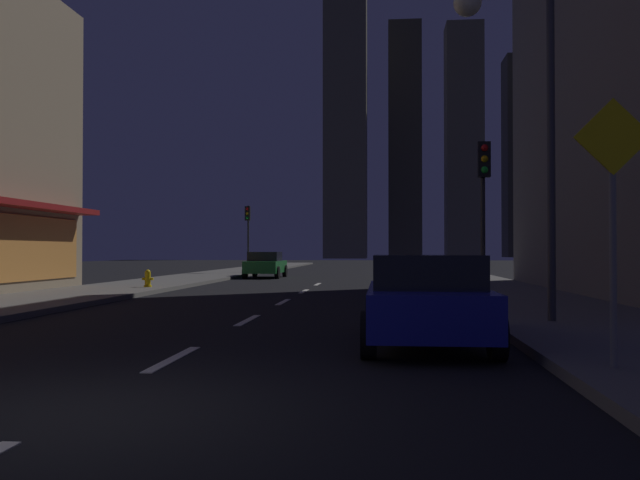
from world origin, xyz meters
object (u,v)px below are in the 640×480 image
at_px(fire_hydrant_far_left, 148,279).
at_px(car_parked_far, 266,265).
at_px(car_parked_near, 426,300).
at_px(pedestrian_crossing_sign, 613,208).
at_px(traffic_light_near_right, 484,185).
at_px(street_lamp_right, 508,71).
at_px(traffic_light_far_left, 248,224).

bearing_deg(fire_hydrant_far_left, car_parked_far, 79.52).
bearing_deg(car_parked_far, car_parked_near, -74.65).
bearing_deg(car_parked_far, pedestrian_crossing_sign, -72.32).
distance_m(traffic_light_near_right, street_lamp_right, 4.46).
distance_m(traffic_light_far_left, pedestrian_crossing_sign, 35.07).
bearing_deg(fire_hydrant_far_left, street_lamp_right, -44.53).
distance_m(fire_hydrant_far_left, traffic_light_near_right, 13.68).
bearing_deg(traffic_light_far_left, fire_hydrant_far_left, -91.36).
height_order(car_parked_near, street_lamp_right, street_lamp_right).
height_order(traffic_light_near_right, traffic_light_far_left, same).
xyz_separation_m(car_parked_near, car_parked_far, (-7.20, 26.22, 0.00)).
relative_size(car_parked_far, fire_hydrant_far_left, 6.48).
distance_m(car_parked_far, traffic_light_far_left, 5.37).
xyz_separation_m(fire_hydrant_far_left, street_lamp_right, (11.28, -11.10, 4.61)).
height_order(car_parked_near, fire_hydrant_far_left, car_parked_near).
relative_size(car_parked_near, pedestrian_crossing_sign, 1.34).
bearing_deg(pedestrian_crossing_sign, traffic_light_far_left, 108.46).
xyz_separation_m(fire_hydrant_far_left, traffic_light_far_left, (0.40, 16.82, 2.74)).
bearing_deg(car_parked_near, traffic_light_near_right, 74.25).
bearing_deg(car_parked_near, fire_hydrant_far_left, 124.58).
height_order(traffic_light_far_left, street_lamp_right, street_lamp_right).
relative_size(fire_hydrant_far_left, traffic_light_near_right, 0.16).
distance_m(fire_hydrant_far_left, street_lamp_right, 16.48).
distance_m(car_parked_near, street_lamp_right, 5.39).
relative_size(fire_hydrant_far_left, street_lamp_right, 0.10).
xyz_separation_m(traffic_light_far_left, street_lamp_right, (10.88, -27.92, 1.87)).
xyz_separation_m(street_lamp_right, pedestrian_crossing_sign, (0.22, -5.33, -3.05)).
distance_m(car_parked_near, car_parked_far, 27.19).
bearing_deg(car_parked_near, street_lamp_right, 56.49).
relative_size(car_parked_near, fire_hydrant_far_left, 6.48).
height_order(street_lamp_right, pedestrian_crossing_sign, street_lamp_right).
relative_size(car_parked_near, car_parked_far, 1.00).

